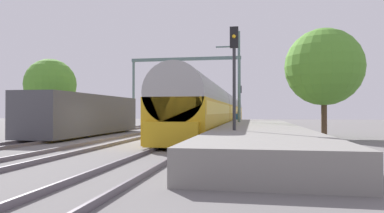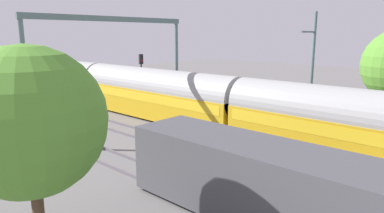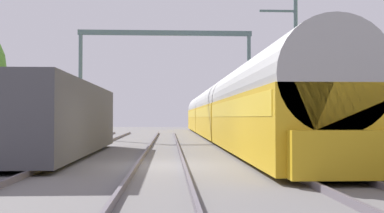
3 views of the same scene
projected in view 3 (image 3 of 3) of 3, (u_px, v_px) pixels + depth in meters
ground at (161, 166)px, 15.21m from camera, size 120.00×120.00×0.00m
track_far_west at (30, 164)px, 15.01m from camera, size 1.52×60.00×0.16m
track_west at (161, 163)px, 15.21m from camera, size 1.52×60.00×0.16m
track_east at (288, 163)px, 15.41m from camera, size 1.52×60.00×0.16m
platform at (377, 147)px, 17.60m from camera, size 4.40×28.00×0.90m
passenger_train at (221, 111)px, 35.15m from camera, size 2.93×49.20×3.82m
freight_car at (58, 119)px, 18.79m from camera, size 2.80×13.00×2.70m
person_crossing at (256, 125)px, 31.72m from camera, size 0.41×0.26×1.73m
railway_signal_far at (239, 98)px, 39.31m from camera, size 0.36×0.30×4.90m
catenary_gantry at (165, 61)px, 34.63m from camera, size 12.64×0.28×7.86m
catenary_pole_east_mid at (295, 65)px, 23.52m from camera, size 1.90×0.20×8.00m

